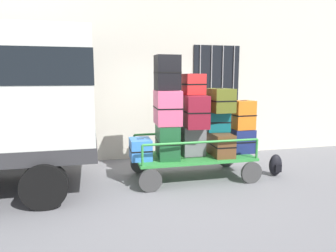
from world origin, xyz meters
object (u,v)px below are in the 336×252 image
suitcase_midleft_bottom (167,141)px  suitcase_center_middle (194,111)px  luggage_cart (193,159)px  suitcase_center_bottom (193,141)px  suitcase_right_bottom (242,141)px  suitcase_midright_top (219,100)px  suitcase_right_middle (243,115)px  suitcase_midleft_middle (167,108)px  suitcase_midright_bottom (219,143)px  suitcase_midleft_top (167,73)px  backpack (276,165)px  suitcase_midright_middle (218,122)px  suitcase_left_bottom (140,149)px  suitcase_center_top (194,84)px

suitcase_midleft_bottom → suitcase_center_middle: suitcase_center_middle is taller
luggage_cart → suitcase_center_bottom: bearing=90.0°
suitcase_right_bottom → suitcase_midright_top: bearing=-179.9°
suitcase_center_middle → suitcase_right_middle: bearing=3.2°
suitcase_midleft_middle → suitcase_center_middle: 0.53m
luggage_cart → suitcase_midright_bottom: bearing=-2.0°
suitcase_midleft_top → suitcase_right_middle: bearing=0.9°
backpack → suitcase_midright_middle: bearing=165.3°
luggage_cart → suitcase_center_middle: (-0.00, -0.04, 0.96)m
suitcase_right_bottom → suitcase_midright_bottom: bearing=-175.6°
suitcase_center_middle → backpack: suitcase_center_middle is taller
suitcase_left_bottom → suitcase_center_middle: (1.05, -0.01, 0.69)m
suitcase_midleft_middle → suitcase_midright_bottom: 1.28m
luggage_cart → suitcase_midleft_top: size_ratio=3.62×
suitcase_left_bottom → suitcase_midleft_top: 1.50m
suitcase_midleft_middle → suitcase_midright_bottom: size_ratio=0.80×
suitcase_center_middle → suitcase_midright_middle: (0.52, 0.07, -0.24)m
luggage_cart → suitcase_right_middle: 1.35m
suitcase_left_bottom → suitcase_center_top: size_ratio=1.24×
suitcase_right_middle → backpack: bearing=-25.1°
suitcase_midleft_bottom → suitcase_midright_top: bearing=0.3°
suitcase_center_top → suitcase_center_bottom: bearing=-90.0°
suitcase_right_bottom → suitcase_right_middle: size_ratio=0.83×
suitcase_midleft_top → suitcase_midright_bottom: suitcase_midleft_top is taller
suitcase_left_bottom → suitcase_center_bottom: suitcase_center_bottom is taller
suitcase_midright_top → suitcase_right_middle: 0.60m
suitcase_midleft_middle → backpack: bearing=-6.8°
suitcase_center_bottom → suitcase_center_middle: size_ratio=0.68×
suitcase_right_middle → suitcase_midright_bottom: bearing=-175.6°
suitcase_midleft_bottom → suitcase_center_middle: (0.52, -0.05, 0.56)m
suitcase_center_bottom → suitcase_midright_middle: (0.52, 0.02, 0.35)m
suitcase_midleft_middle → suitcase_right_bottom: bearing=1.0°
suitcase_midright_bottom → suitcase_midright_middle: 0.42m
suitcase_midright_middle → suitcase_center_top: bearing=-179.7°
suitcase_midleft_bottom → suitcase_midright_bottom: suitcase_midleft_bottom is taller
suitcase_midleft_bottom → suitcase_midright_bottom: 1.05m
suitcase_left_bottom → backpack: 2.75m
suitcase_center_top → suitcase_midright_top: suitcase_center_top is taller
suitcase_center_bottom → suitcase_midright_top: 0.94m
suitcase_midleft_top → suitcase_right_bottom: (1.57, 0.02, -1.36)m
suitcase_midright_bottom → backpack: suitcase_midright_bottom is taller
suitcase_center_bottom → suitcase_midright_bottom: 0.53m
suitcase_left_bottom → suitcase_right_middle: size_ratio=0.91×
suitcase_center_bottom → suitcase_midright_middle: size_ratio=1.22×
suitcase_center_middle → suitcase_midright_bottom: bearing=2.0°
suitcase_left_bottom → backpack: suitcase_left_bottom is taller
luggage_cart → suitcase_midright_top: size_ratio=3.55×
suitcase_midleft_bottom → suitcase_midleft_middle: (0.00, -0.02, 0.64)m
suitcase_center_bottom → suitcase_midright_bottom: (0.52, -0.04, -0.07)m
luggage_cart → suitcase_midleft_bottom: bearing=178.4°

